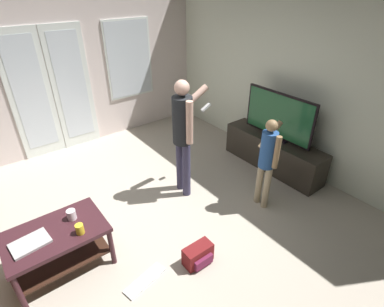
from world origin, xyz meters
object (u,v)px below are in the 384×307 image
at_px(cup_near_edge, 80,229).
at_px(cup_by_laptop, 72,215).
at_px(person_child, 268,157).
at_px(backpack, 198,255).
at_px(person_adult, 184,129).
at_px(tv_stand, 273,153).
at_px(loose_keyboard, 145,280).
at_px(flat_screen_tv, 279,116).
at_px(laptop_closed, 30,243).
at_px(coffee_table, 58,242).

relative_size(cup_near_edge, cup_by_laptop, 0.97).
relative_size(person_child, backpack, 3.86).
bearing_deg(person_adult, backpack, -119.80).
bearing_deg(backpack, tv_stand, 19.51).
distance_m(person_child, loose_keyboard, 1.92).
relative_size(flat_screen_tv, laptop_closed, 3.54).
xyz_separation_m(person_adult, laptop_closed, (-1.93, -0.30, -0.44)).
bearing_deg(cup_by_laptop, loose_keyboard, -63.40).
xyz_separation_m(loose_keyboard, cup_by_laptop, (-0.36, 0.72, 0.53)).
height_order(tv_stand, laptop_closed, laptop_closed).
xyz_separation_m(backpack, cup_near_edge, (-0.92, 0.62, 0.43)).
height_order(flat_screen_tv, loose_keyboard, flat_screen_tv).
bearing_deg(cup_by_laptop, laptop_closed, -166.30).
distance_m(person_adult, cup_near_edge, 1.64).
bearing_deg(flat_screen_tv, tv_stand, -65.18).
xyz_separation_m(backpack, laptop_closed, (-1.32, 0.76, 0.39)).
height_order(person_child, backpack, person_child).
bearing_deg(coffee_table, backpack, -35.60).
relative_size(coffee_table, cup_near_edge, 9.10).
height_order(person_adult, person_child, person_adult).
height_order(flat_screen_tv, cup_by_laptop, flat_screen_tv).
distance_m(coffee_table, cup_near_edge, 0.31).
bearing_deg(cup_by_laptop, tv_stand, -2.74).
bearing_deg(flat_screen_tv, backpack, -160.38).
height_order(flat_screen_tv, person_child, same).
bearing_deg(person_child, person_adult, 126.74).
distance_m(loose_keyboard, cup_by_laptop, 0.96).
distance_m(laptop_closed, cup_by_laptop, 0.42).
height_order(coffee_table, person_child, person_child).
bearing_deg(tv_stand, loose_keyboard, -167.38).
xyz_separation_m(tv_stand, person_child, (-0.80, -0.49, 0.47)).
relative_size(person_child, loose_keyboard, 2.60).
relative_size(tv_stand, backpack, 5.23).
distance_m(tv_stand, flat_screen_tv, 0.60).
xyz_separation_m(flat_screen_tv, loose_keyboard, (-2.59, -0.58, -0.84)).
height_order(backpack, cup_by_laptop, cup_by_laptop).
height_order(tv_stand, cup_by_laptop, cup_by_laptop).
bearing_deg(cup_by_laptop, coffee_table, -160.22).
bearing_deg(flat_screen_tv, person_child, -148.30).
bearing_deg(tv_stand, flat_screen_tv, 114.82).
bearing_deg(laptop_closed, backpack, -36.30).
distance_m(coffee_table, laptop_closed, 0.26).
distance_m(tv_stand, person_adult, 1.62).
distance_m(flat_screen_tv, cup_by_laptop, 2.97).
bearing_deg(loose_keyboard, coffee_table, 130.49).
relative_size(coffee_table, backpack, 2.95).
relative_size(tv_stand, laptop_closed, 5.06).
bearing_deg(person_child, cup_near_edge, 169.65).
height_order(person_adult, loose_keyboard, person_adult).
bearing_deg(person_child, flat_screen_tv, 31.70).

